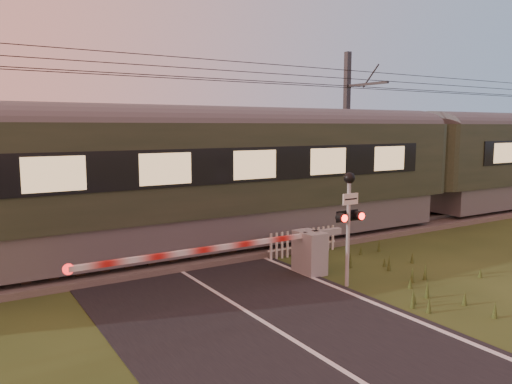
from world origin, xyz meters
TOP-DOWN VIEW (x-y plane):
  - ground at (0.00, 0.00)m, footprint 160.00×160.00m
  - road at (0.02, -0.23)m, footprint 6.00×140.00m
  - track_bed at (0.00, 6.50)m, footprint 140.00×3.40m
  - overhead_wires at (0.00, 6.50)m, footprint 120.00×0.62m
  - train at (11.54, 6.50)m, footprint 46.69×3.22m
  - boom_gate at (2.62, 2.91)m, footprint 7.53×0.91m
  - crossing_signal at (3.10, 1.50)m, footprint 0.74×0.33m
  - picket_fence at (4.04, 4.60)m, footprint 2.64×0.07m
  - catenary_mast at (9.51, 8.73)m, footprint 0.23×2.46m

SIDE VIEW (x-z plane):
  - ground at x=0.00m, z-range 0.00..0.00m
  - road at x=0.02m, z-range 0.00..0.03m
  - track_bed at x=0.00m, z-range -0.13..0.26m
  - picket_fence at x=4.04m, z-range 0.00..0.83m
  - boom_gate at x=2.62m, z-range 0.06..1.27m
  - crossing_signal at x=3.10m, z-range 0.55..3.46m
  - train at x=11.54m, z-range 0.28..4.64m
  - catenary_mast at x=9.51m, z-range 0.14..7.35m
  - overhead_wires at x=0.00m, z-range 5.41..6.04m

